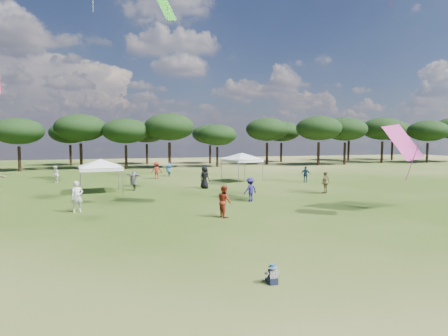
# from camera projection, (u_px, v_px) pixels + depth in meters

# --- Properties ---
(ground) EXTENTS (140.00, 140.00, 0.00)m
(ground) POSITION_uv_depth(u_px,v_px,m) (293.00, 320.00, 8.74)
(ground) COLOR #364E17
(ground) RESTS_ON ground
(tree_line) EXTENTS (108.78, 17.63, 7.77)m
(tree_line) POSITION_uv_depth(u_px,v_px,m) (160.00, 129.00, 54.35)
(tree_line) COLOR black
(tree_line) RESTS_ON ground
(tent_left) EXTENTS (6.31, 6.31, 2.89)m
(tent_left) POSITION_uv_depth(u_px,v_px,m) (100.00, 161.00, 28.88)
(tent_left) COLOR gray
(tent_left) RESTS_ON ground
(tent_right) EXTENTS (5.85, 5.85, 3.09)m
(tent_right) POSITION_uv_depth(u_px,v_px,m) (242.00, 154.00, 35.79)
(tent_right) COLOR gray
(tent_right) RESTS_ON ground
(toddler) EXTENTS (0.39, 0.44, 0.59)m
(toddler) POSITION_uv_depth(u_px,v_px,m) (273.00, 275.00, 10.89)
(toddler) COLOR black
(toddler) RESTS_ON ground
(festival_crowd) EXTENTS (29.69, 23.16, 1.93)m
(festival_crowd) POSITION_uv_depth(u_px,v_px,m) (128.00, 179.00, 30.35)
(festival_crowd) COLOR navy
(festival_crowd) RESTS_ON ground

